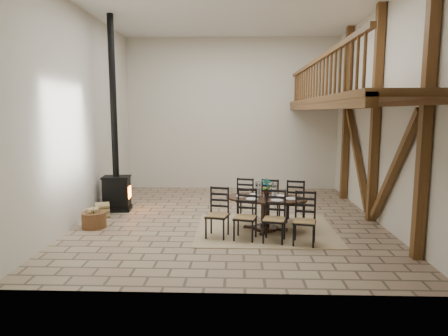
{
  "coord_description": "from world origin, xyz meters",
  "views": [
    {
      "loc": [
        0.19,
        -9.43,
        2.59
      ],
      "look_at": [
        -0.15,
        0.4,
        1.2
      ],
      "focal_mm": 32.0,
      "sensor_mm": 36.0,
      "label": 1
    }
  ],
  "objects_px": {
    "dining_table": "(265,214)",
    "log_stack": "(102,210)",
    "wood_stove": "(116,169)",
    "log_basket": "(94,219)"
  },
  "relations": [
    {
      "from": "dining_table",
      "to": "log_basket",
      "type": "xyz_separation_m",
      "value": [
        -3.83,
        0.14,
        -0.19
      ]
    },
    {
      "from": "wood_stove",
      "to": "log_basket",
      "type": "relative_size",
      "value": 9.26
    },
    {
      "from": "dining_table",
      "to": "log_stack",
      "type": "xyz_separation_m",
      "value": [
        -3.94,
        1.04,
        -0.21
      ]
    },
    {
      "from": "dining_table",
      "to": "wood_stove",
      "type": "bearing_deg",
      "value": 168.36
    },
    {
      "from": "log_stack",
      "to": "dining_table",
      "type": "bearing_deg",
      "value": -14.74
    },
    {
      "from": "log_basket",
      "to": "log_stack",
      "type": "xyz_separation_m",
      "value": [
        -0.11,
        0.9,
        -0.02
      ]
    },
    {
      "from": "wood_stove",
      "to": "log_basket",
      "type": "distance_m",
      "value": 1.84
    },
    {
      "from": "wood_stove",
      "to": "log_basket",
      "type": "height_order",
      "value": "wood_stove"
    },
    {
      "from": "dining_table",
      "to": "wood_stove",
      "type": "xyz_separation_m",
      "value": [
        -3.78,
        1.73,
        0.73
      ]
    },
    {
      "from": "wood_stove",
      "to": "log_basket",
      "type": "xyz_separation_m",
      "value": [
        -0.05,
        -1.59,
        -0.92
      ]
    }
  ]
}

